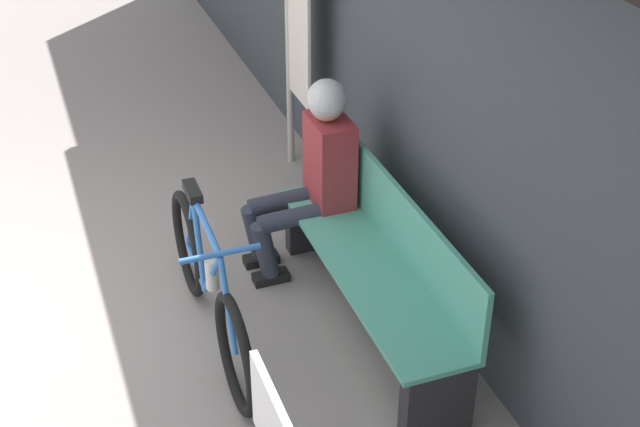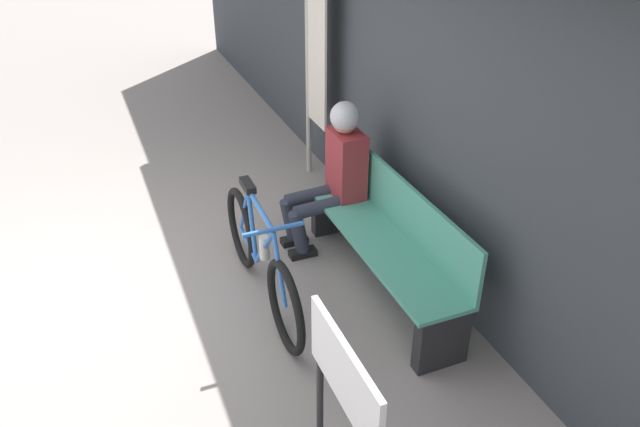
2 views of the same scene
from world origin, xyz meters
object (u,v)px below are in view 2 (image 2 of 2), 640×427
at_px(banner_pole, 314,60).
at_px(person_seated, 335,167).
at_px(park_bench_near, 388,241).
at_px(signboard, 344,391).
at_px(bicycle, 261,260).

bearing_deg(banner_pole, person_seated, -13.94).
height_order(park_bench_near, signboard, signboard).
xyz_separation_m(park_bench_near, person_seated, (-0.70, -0.12, 0.29)).
relative_size(park_bench_near, bicycle, 1.10).
xyz_separation_m(person_seated, banner_pole, (-1.14, 0.28, 0.49)).
relative_size(bicycle, person_seated, 1.37).
bearing_deg(signboard, bicycle, 175.90).
bearing_deg(bicycle, park_bench_near, 78.16).
relative_size(person_seated, signboard, 1.17).
relative_size(park_bench_near, person_seated, 1.50).
relative_size(park_bench_near, signboard, 1.75).
height_order(park_bench_near, banner_pole, banner_pole).
bearing_deg(bicycle, banner_pole, 147.21).
distance_m(bicycle, person_seated, 1.00).
xyz_separation_m(bicycle, banner_pole, (-1.66, 1.07, 0.84)).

